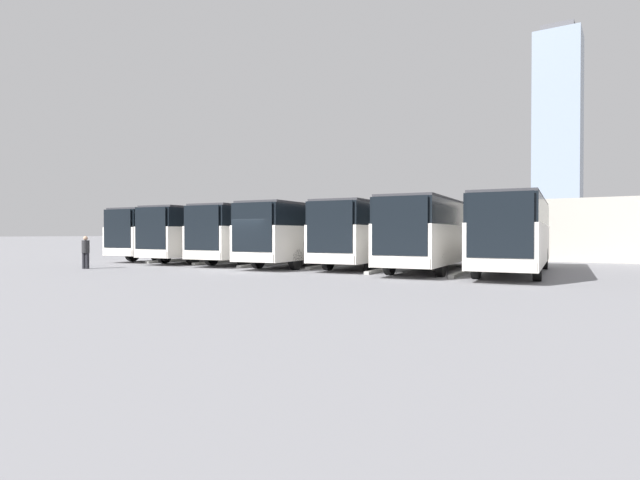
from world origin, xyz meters
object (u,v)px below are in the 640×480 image
(bus_5, at_px, (216,232))
(pedestrian, at_px, (86,251))
(bus_2, at_px, (374,232))
(bus_4, at_px, (262,232))
(bus_1, at_px, (434,232))
(bus_3, at_px, (309,232))
(bus_6, at_px, (183,232))
(bus_0, at_px, (515,232))

(bus_5, distance_m, pedestrian, 8.91)
(bus_2, bearing_deg, bus_4, -2.54)
(pedestrian, bearing_deg, bus_5, -108.64)
(bus_2, bearing_deg, bus_1, 159.98)
(bus_1, bearing_deg, bus_3, -6.36)
(bus_5, height_order, bus_6, same)
(bus_4, bearing_deg, bus_0, 172.40)
(bus_0, bearing_deg, bus_5, -6.66)
(bus_5, bearing_deg, pedestrian, 80.28)
(bus_1, height_order, bus_4, same)
(bus_2, xyz_separation_m, bus_4, (7.47, 0.40, 0.00))
(bus_3, distance_m, bus_4, 3.76)
(bus_0, height_order, bus_4, same)
(bus_1, xyz_separation_m, pedestrian, (15.57, 8.46, -0.98))
(bus_4, distance_m, pedestrian, 10.06)
(bus_5, relative_size, bus_6, 1.00)
(bus_6, bearing_deg, bus_5, 165.10)
(bus_2, xyz_separation_m, bus_5, (11.20, 0.58, 0.00))
(bus_0, relative_size, bus_1, 1.00)
(pedestrian, bearing_deg, bus_2, -156.05)
(bus_3, height_order, bus_4, same)
(bus_1, relative_size, pedestrian, 7.01)
(bus_4, relative_size, pedestrian, 7.01)
(bus_2, bearing_deg, bus_6, -5.74)
(bus_1, xyz_separation_m, bus_4, (11.20, -0.56, 0.00))
(bus_5, distance_m, bus_6, 3.78)
(pedestrian, bearing_deg, bus_0, -170.79)
(bus_2, bearing_deg, bus_5, -2.66)
(bus_0, height_order, bus_6, same)
(bus_1, bearing_deg, bus_6, -8.66)
(bus_1, height_order, bus_6, same)
(bus_2, distance_m, bus_4, 7.48)
(bus_4, bearing_deg, bus_6, -8.94)
(pedestrian, bearing_deg, bus_1, -166.04)
(bus_1, distance_m, bus_4, 11.21)
(bus_1, bearing_deg, bus_0, 175.00)
(bus_0, relative_size, pedestrian, 7.01)
(pedestrian, bearing_deg, bus_4, -130.40)
(bus_1, distance_m, bus_3, 7.47)
(bus_0, distance_m, pedestrian, 21.11)
(bus_4, bearing_deg, bus_5, -2.92)
(bus_0, height_order, bus_1, same)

